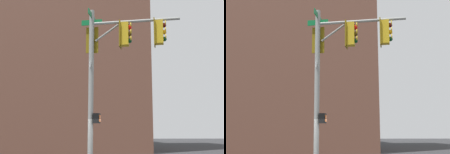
% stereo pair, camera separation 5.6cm
% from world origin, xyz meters
% --- Properties ---
extents(signal_pole_assembly, '(4.12, 1.58, 7.26)m').
position_xyz_m(signal_pole_assembly, '(0.72, 0.04, 5.11)').
color(signal_pole_assembly, gray).
rests_on(signal_pole_assembly, ground_plane).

